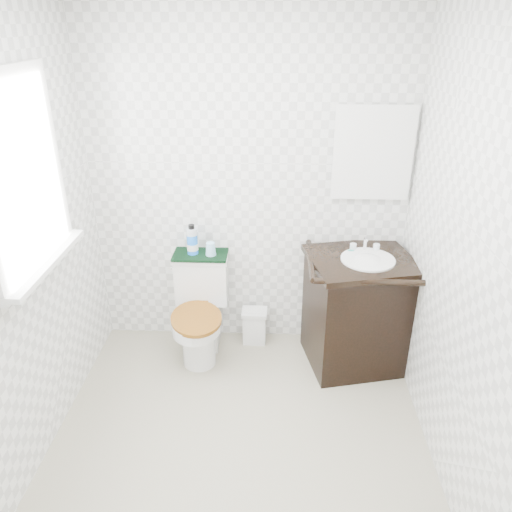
# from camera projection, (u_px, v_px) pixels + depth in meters

# --- Properties ---
(floor) EXTENTS (2.40, 2.40, 0.00)m
(floor) POSITION_uv_depth(u_px,v_px,m) (238.00, 454.00, 2.85)
(floor) COLOR #A19B82
(floor) RESTS_ON ground
(wall_back) EXTENTS (2.40, 0.00, 2.40)m
(wall_back) POSITION_uv_depth(u_px,v_px,m) (249.00, 187.00, 3.41)
(wall_back) COLOR white
(wall_back) RESTS_ON ground
(wall_front) EXTENTS (2.40, 0.00, 2.40)m
(wall_front) POSITION_uv_depth(u_px,v_px,m) (195.00, 484.00, 1.25)
(wall_front) COLOR white
(wall_front) RESTS_ON ground
(wall_left) EXTENTS (0.00, 2.40, 2.40)m
(wall_left) POSITION_uv_depth(u_px,v_px,m) (4.00, 263.00, 2.37)
(wall_left) COLOR white
(wall_left) RESTS_ON ground
(wall_right) EXTENTS (0.00, 2.40, 2.40)m
(wall_right) POSITION_uv_depth(u_px,v_px,m) (473.00, 272.00, 2.29)
(wall_right) COLOR white
(wall_right) RESTS_ON ground
(window) EXTENTS (0.02, 0.70, 0.90)m
(window) POSITION_uv_depth(u_px,v_px,m) (20.00, 176.00, 2.44)
(window) COLOR white
(window) RESTS_ON wall_left
(mirror) EXTENTS (0.50, 0.02, 0.60)m
(mirror) POSITION_uv_depth(u_px,v_px,m) (373.00, 153.00, 3.25)
(mirror) COLOR silver
(mirror) RESTS_ON wall_back
(toilet) EXTENTS (0.41, 0.64, 0.72)m
(toilet) POSITION_uv_depth(u_px,v_px,m) (201.00, 313.00, 3.60)
(toilet) COLOR white
(toilet) RESTS_ON floor
(vanity) EXTENTS (0.79, 0.71, 0.92)m
(vanity) POSITION_uv_depth(u_px,v_px,m) (358.00, 309.00, 3.45)
(vanity) COLOR black
(vanity) RESTS_ON floor
(trash_bin) EXTENTS (0.19, 0.15, 0.27)m
(trash_bin) POSITION_uv_depth(u_px,v_px,m) (254.00, 326.00, 3.78)
(trash_bin) COLOR white
(trash_bin) RESTS_ON floor
(towel) EXTENTS (0.38, 0.22, 0.02)m
(towel) POSITION_uv_depth(u_px,v_px,m) (200.00, 255.00, 3.53)
(towel) COLOR black
(towel) RESTS_ON toilet
(mouthwash_bottle) EXTENTS (0.08, 0.08, 0.22)m
(mouthwash_bottle) POSITION_uv_depth(u_px,v_px,m) (192.00, 240.00, 3.48)
(mouthwash_bottle) COLOR blue
(mouthwash_bottle) RESTS_ON towel
(cup) EXTENTS (0.07, 0.07, 0.09)m
(cup) POSITION_uv_depth(u_px,v_px,m) (211.00, 249.00, 3.48)
(cup) COLOR #97D1F7
(cup) RESTS_ON towel
(soap_bar) EXTENTS (0.06, 0.04, 0.02)m
(soap_bar) POSITION_uv_depth(u_px,v_px,m) (351.00, 251.00, 3.36)
(soap_bar) COLOR #1A7D71
(soap_bar) RESTS_ON vanity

